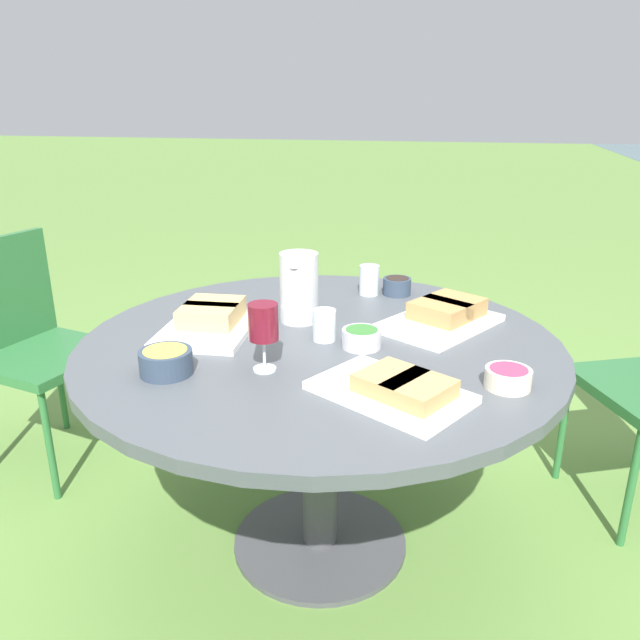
{
  "coord_description": "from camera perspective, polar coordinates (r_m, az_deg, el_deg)",
  "views": [
    {
      "loc": [
        1.64,
        0.36,
        1.38
      ],
      "look_at": [
        0.0,
        0.0,
        0.78
      ],
      "focal_mm": 35.0,
      "sensor_mm": 36.0,
      "label": 1
    }
  ],
  "objects": [
    {
      "name": "platter_bread_main",
      "position": [
        1.46,
        7.04,
        -6.29
      ],
      "size": [
        0.37,
        0.42,
        0.06
      ],
      "color": "white",
      "rests_on": "dining_table"
    },
    {
      "name": "bowl_olives",
      "position": [
        2.22,
        7.05,
        3.18
      ],
      "size": [
        0.1,
        0.1,
        0.06
      ],
      "color": "#334256",
      "rests_on": "dining_table"
    },
    {
      "name": "chair_near_right",
      "position": [
        2.62,
        -25.1,
        -1.25
      ],
      "size": [
        0.53,
        0.51,
        0.89
      ],
      "color": "#2D6B38",
      "rests_on": "ground_plane"
    },
    {
      "name": "bowl_fries",
      "position": [
        1.62,
        -13.91,
        -3.61
      ],
      "size": [
        0.13,
        0.13,
        0.06
      ],
      "color": "#334256",
      "rests_on": "dining_table"
    },
    {
      "name": "dining_table",
      "position": [
        1.84,
        0.0,
        -4.7
      ],
      "size": [
        1.39,
        1.39,
        0.72
      ],
      "color": "#4C4C51",
      "rests_on": "ground_plane"
    },
    {
      "name": "platter_charcuterie",
      "position": [
        1.9,
        -10.01,
        0.03
      ],
      "size": [
        0.36,
        0.27,
        0.08
      ],
      "color": "white",
      "rests_on": "dining_table"
    },
    {
      "name": "cup_water_far",
      "position": [
        1.78,
        0.37,
        -0.5
      ],
      "size": [
        0.07,
        0.07,
        0.09
      ],
      "color": "silver",
      "rests_on": "dining_table"
    },
    {
      "name": "ground_plane",
      "position": [
        2.17,
        0.0,
        -19.71
      ],
      "size": [
        40.0,
        40.0,
        0.0
      ],
      "primitive_type": "plane",
      "color": "#668E42"
    },
    {
      "name": "cup_water_near",
      "position": [
        2.21,
        4.52,
        3.66
      ],
      "size": [
        0.07,
        0.07,
        0.1
      ],
      "color": "silver",
      "rests_on": "dining_table"
    },
    {
      "name": "water_pitcher",
      "position": [
        1.92,
        -1.93,
        3.0
      ],
      "size": [
        0.13,
        0.12,
        0.22
      ],
      "color": "silver",
      "rests_on": "dining_table"
    },
    {
      "name": "bowl_dip_red",
      "position": [
        1.57,
        16.82,
        -5.01
      ],
      "size": [
        0.11,
        0.11,
        0.05
      ],
      "color": "beige",
      "rests_on": "dining_table"
    },
    {
      "name": "bowl_salad",
      "position": [
        1.74,
        3.82,
        -1.58
      ],
      "size": [
        0.11,
        0.11,
        0.05
      ],
      "color": "silver",
      "rests_on": "dining_table"
    },
    {
      "name": "wine_glass",
      "position": [
        1.56,
        -5.21,
        -0.36
      ],
      "size": [
        0.08,
        0.08,
        0.18
      ],
      "color": "silver",
      "rests_on": "dining_table"
    },
    {
      "name": "platter_sandwich_side",
      "position": [
        1.95,
        11.23,
        0.45
      ],
      "size": [
        0.44,
        0.4,
        0.07
      ],
      "color": "white",
      "rests_on": "dining_table"
    }
  ]
}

